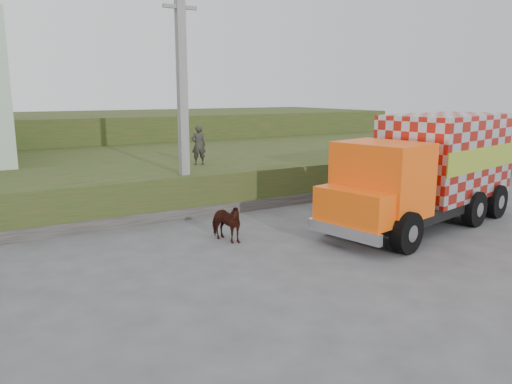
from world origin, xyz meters
TOP-DOWN VIEW (x-y plane):
  - ground at (0.00, 0.00)m, footprint 120.00×120.00m
  - embankment at (0.00, 10.00)m, footprint 40.00×12.00m
  - embankment_far at (0.00, 22.00)m, footprint 40.00×12.00m
  - retaining_strip at (-2.00, 4.20)m, footprint 16.00×0.50m
  - utility_pole at (-1.00, 4.60)m, footprint 1.20×0.30m
  - cargo_truck at (5.58, -0.63)m, footprint 8.56×4.28m
  - cow at (-1.23, 1.00)m, footprint 1.00×1.51m
  - pedestrian at (0.47, 6.65)m, footprint 0.66×0.53m

SIDE VIEW (x-z plane):
  - ground at x=0.00m, z-range 0.00..0.00m
  - retaining_strip at x=-2.00m, z-range 0.00..0.40m
  - cow at x=-1.23m, z-range 0.00..1.17m
  - embankment at x=0.00m, z-range 0.00..1.50m
  - embankment_far at x=0.00m, z-range 0.00..3.00m
  - cargo_truck at x=5.58m, z-range 0.06..3.71m
  - pedestrian at x=0.47m, z-range 1.50..3.09m
  - utility_pole at x=-1.00m, z-range 0.08..8.07m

